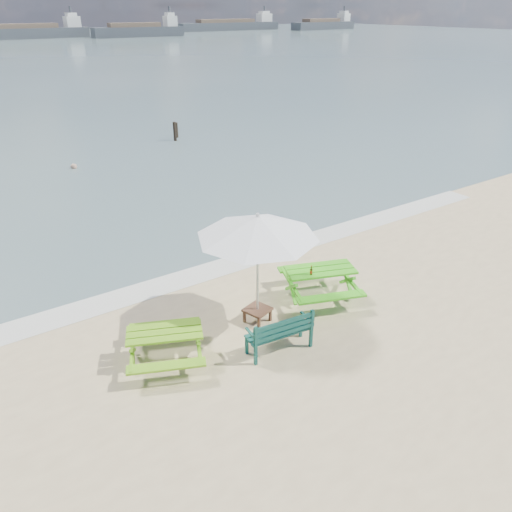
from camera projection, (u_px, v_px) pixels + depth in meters
foam_strip at (209, 271)px, 13.54m from camera, size 22.00×0.90×0.01m
picnic_table_left at (166, 347)px, 10.00m from camera, size 2.02×2.11×0.71m
picnic_table_right at (320, 284)px, 12.18m from camera, size 2.20×2.30×0.79m
park_bench at (279, 339)px, 10.35m from camera, size 1.45×0.64×0.86m
side_table at (257, 315)px, 11.33m from camera, size 0.66×0.66×0.34m
patio_umbrella at (258, 227)px, 10.35m from camera, size 3.28×3.28×2.59m
beer_bottle at (311, 272)px, 11.71m from camera, size 0.06×0.06×0.24m
swimmer at (76, 181)px, 22.36m from camera, size 0.60×0.41×1.57m
mooring_pilings at (176, 133)px, 26.71m from camera, size 0.56×0.76×1.19m
cargo_ships at (199, 28)px, 129.89m from camera, size 107.66×21.64×4.40m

